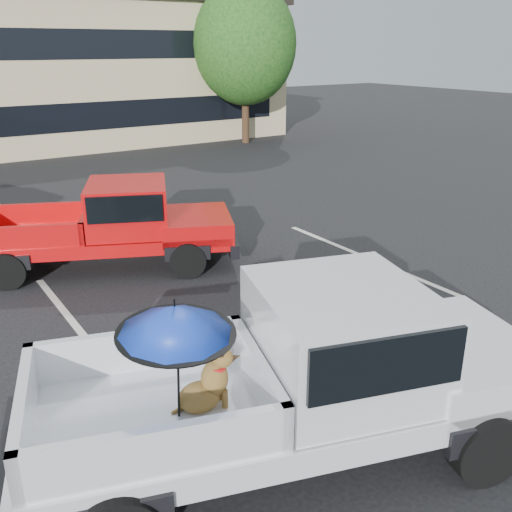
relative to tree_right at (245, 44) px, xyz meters
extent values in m
plane|color=black|center=(-9.00, -16.00, -4.21)|extent=(90.00, 90.00, 0.00)
cube|color=silver|center=(-12.00, -14.00, -4.21)|extent=(0.12, 5.00, 0.01)
cube|color=silver|center=(-6.00, -14.00, -4.21)|extent=(0.12, 5.00, 0.01)
cube|color=tan|center=(-7.00, 5.00, -1.21)|extent=(20.00, 8.00, 6.00)
cube|color=black|center=(-7.00, 1.02, -2.71)|extent=(18.00, 0.08, 1.10)
cube|color=black|center=(-7.00, 1.02, -0.01)|extent=(18.00, 0.08, 1.10)
cylinder|color=#332114|center=(0.00, 0.00, -2.84)|extent=(0.32, 0.32, 2.73)
ellipsoid|color=#144112|center=(0.00, 0.00, 0.01)|extent=(4.46, 4.46, 5.13)
cylinder|color=#332114|center=(-3.00, 8.00, -2.78)|extent=(0.32, 0.32, 2.86)
ellipsoid|color=#144112|center=(-3.00, 8.00, 0.21)|extent=(4.68, 4.68, 5.38)
cylinder|color=black|center=(-12.50, -16.58, -3.83)|extent=(0.81, 0.49, 0.76)
cylinder|color=black|center=(-9.59, -19.39, -3.83)|extent=(0.81, 0.49, 0.76)
cylinder|color=black|center=(-9.05, -17.63, -3.83)|extent=(0.81, 0.49, 0.76)
cube|color=white|center=(-11.00, -18.00, -3.54)|extent=(5.72, 3.41, 0.28)
cube|color=white|center=(-9.08, -18.58, -3.33)|extent=(2.00, 2.27, 0.46)
cube|color=black|center=(-8.37, -18.80, -3.71)|extent=(0.76, 1.93, 0.30)
cube|color=black|center=(-13.63, -17.20, -3.71)|extent=(0.74, 1.93, 0.28)
cube|color=white|center=(-10.47, -18.16, -2.86)|extent=(2.12, 2.24, 1.05)
cube|color=black|center=(-10.47, -18.16, -2.66)|extent=(2.00, 2.29, 0.55)
cube|color=black|center=(-12.38, -17.58, -3.48)|extent=(2.74, 2.43, 0.10)
cube|color=white|center=(-12.13, -16.74, -3.18)|extent=(2.23, 0.77, 0.50)
cube|color=white|center=(-12.64, -18.41, -3.18)|extent=(2.23, 0.77, 0.50)
cube|color=white|center=(-13.44, -17.26, -3.18)|extent=(0.63, 1.79, 0.50)
cube|color=white|center=(-11.33, -17.90, -3.18)|extent=(0.63, 1.79, 0.50)
ellipsoid|color=brown|center=(-11.92, -17.74, -3.28)|extent=(0.52, 0.48, 0.29)
cylinder|color=brown|center=(-11.71, -17.88, -3.32)|extent=(0.06, 0.06, 0.22)
cylinder|color=brown|center=(-11.67, -17.74, -3.32)|extent=(0.06, 0.06, 0.22)
ellipsoid|color=brown|center=(-11.77, -17.79, -3.10)|extent=(0.34, 0.32, 0.39)
cylinder|color=red|center=(-11.75, -17.80, -2.97)|extent=(0.19, 0.19, 0.04)
sphere|color=brown|center=(-11.69, -17.81, -2.88)|extent=(0.21, 0.21, 0.21)
cone|color=black|center=(-11.58, -17.85, -2.90)|extent=(0.17, 0.14, 0.10)
cone|color=black|center=(-11.72, -17.86, -2.77)|extent=(0.07, 0.07, 0.11)
cone|color=black|center=(-11.69, -17.76, -2.77)|extent=(0.07, 0.07, 0.11)
cylinder|color=brown|center=(-12.07, -17.70, -3.37)|extent=(0.26, 0.05, 0.09)
cylinder|color=black|center=(-12.15, -17.80, -2.90)|extent=(0.02, 0.10, 1.05)
cone|color=blue|center=(-12.15, -17.80, -2.36)|extent=(1.10, 1.12, 0.36)
cylinder|color=black|center=(-12.15, -17.80, -2.20)|extent=(0.02, 0.02, 0.10)
cylinder|color=black|center=(-12.15, -17.80, -2.49)|extent=(1.10, 1.10, 0.09)
cylinder|color=black|center=(-12.54, -11.58, -3.87)|extent=(0.73, 0.51, 0.69)
cylinder|color=black|center=(-11.86, -10.06, -3.87)|extent=(0.73, 0.51, 0.69)
cylinder|color=black|center=(-9.58, -12.90, -3.87)|extent=(0.73, 0.51, 0.69)
cylinder|color=black|center=(-8.90, -11.39, -3.87)|extent=(0.73, 0.51, 0.69)
cube|color=red|center=(-10.68, -11.50, -3.60)|extent=(5.14, 3.57, 0.25)
cube|color=red|center=(-9.03, -12.24, -3.41)|extent=(1.94, 2.13, 0.41)
cube|color=black|center=(-8.42, -12.51, -3.76)|extent=(0.89, 1.69, 0.27)
cube|color=red|center=(-10.23, -11.70, -2.99)|extent=(2.04, 2.12, 0.95)
cube|color=black|center=(-10.23, -11.70, -2.81)|extent=(1.95, 2.15, 0.50)
cube|color=black|center=(-11.87, -10.97, -3.55)|extent=(2.57, 2.36, 0.09)
cube|color=red|center=(-11.55, -10.25, -3.28)|extent=(1.93, 0.93, 0.45)
cube|color=red|center=(-12.19, -11.68, -3.28)|extent=(1.93, 0.93, 0.45)
cube|color=red|center=(-10.97, -11.37, -3.28)|extent=(0.76, 1.55, 0.45)
camera|label=1|loc=(-14.09, -22.01, -0.05)|focal=40.00mm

